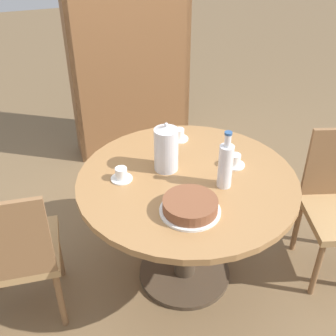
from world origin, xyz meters
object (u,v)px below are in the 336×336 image
cake_main (190,206)px  cup_a (121,175)px  water_bottle (226,165)px  cup_c (235,161)px  cup_b (179,135)px  chair_b (15,253)px  bookshelf (128,45)px  coffee_pot (166,148)px

cake_main → cup_a: bearing=124.3°
water_bottle → cake_main: 0.29m
cup_c → cup_b: bearing=117.8°
chair_b → cake_main: size_ratio=3.06×
bookshelf → cup_b: 1.18m
bookshelf → cake_main: bearing=84.7°
chair_b → coffee_pot: (0.82, 0.11, 0.38)m
bookshelf → cup_c: bearing=97.3°
water_bottle → cup_c: (0.13, 0.15, -0.10)m
cup_c → cup_a: bearing=173.7°
chair_b → cup_b: bearing=-154.5°
chair_b → cup_b: 1.10m
cup_b → cup_c: (0.19, -0.36, 0.00)m
cup_c → coffee_pot: bearing=166.1°
water_bottle → cake_main: (-0.23, -0.14, -0.09)m
coffee_pot → cake_main: coffee_pot is taller
cake_main → water_bottle: bearing=30.5°
chair_b → cup_c: 1.21m
coffee_pot → cake_main: 0.38m
chair_b → bookshelf: size_ratio=0.44×
bookshelf → cup_a: bookshelf is taller
cup_a → water_bottle: bearing=-24.3°
chair_b → cake_main: chair_b is taller
bookshelf → water_bottle: 1.67m
bookshelf → cup_c: size_ratio=17.82×
cake_main → cup_a: size_ratio=2.55×
cake_main → cup_b: size_ratio=2.55×
coffee_pot → cup_c: 0.38m
chair_b → cup_c: chair_b is taller
coffee_pot → cup_c: bearing=-13.9°
bookshelf → water_bottle: size_ratio=6.51×
chair_b → bookshelf: bearing=-118.0°
bookshelf → cup_a: 1.52m
coffee_pot → water_bottle: (0.23, -0.23, -0.00)m
cup_b → cake_main: bearing=-105.3°
chair_b → cup_b: size_ratio=7.82×
cup_a → cup_c: (0.60, -0.07, 0.00)m
cake_main → cup_b: bearing=74.7°
coffee_pot → water_bottle: water_bottle is taller
chair_b → coffee_pot: 0.91m
coffee_pot → cup_c: (0.36, -0.09, -0.10)m
chair_b → cup_c: size_ratio=7.82×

